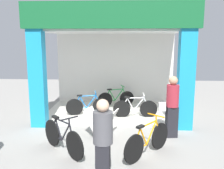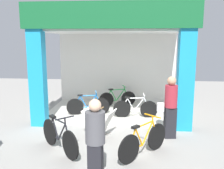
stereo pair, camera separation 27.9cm
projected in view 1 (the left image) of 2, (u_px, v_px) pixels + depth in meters
ground_plane at (111, 127)px, 7.34m from camera, size 17.45×17.45×0.00m
shop_facade at (113, 59)px, 8.50m from camera, size 4.93×3.41×3.59m
bicycle_inside_0 at (116, 98)px, 9.56m from camera, size 1.40×0.56×0.81m
bicycle_inside_1 at (135, 108)px, 8.18m from camera, size 1.48×0.41×0.81m
bicycle_inside_2 at (88, 106)px, 8.45m from camera, size 1.47×0.43×0.82m
bicycle_parked_0 at (62, 137)px, 5.63m from camera, size 1.19×1.21×0.91m
bicycle_parked_1 at (148, 141)px, 5.47m from camera, size 1.08×1.25×0.89m
sandwich_board_sign at (101, 123)px, 6.54m from camera, size 0.93×0.76×0.77m
pedestrian_1 at (103, 142)px, 4.30m from camera, size 0.36×0.36×1.57m
pedestrian_3 at (172, 106)px, 6.47m from camera, size 0.54×0.36×1.65m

